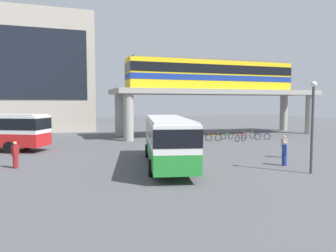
% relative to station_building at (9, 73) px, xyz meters
% --- Properties ---
extents(ground_plane, '(120.00, 120.00, 0.00)m').
position_rel_station_building_xyz_m(ground_plane, '(13.42, -21.00, -8.54)').
color(ground_plane, '#515156').
extents(station_building, '(23.41, 12.07, 17.07)m').
position_rel_station_building_xyz_m(station_building, '(0.00, 0.00, 0.00)').
color(station_building, '#B2A899').
rests_on(station_building, ground_plane).
extents(elevated_platform, '(27.22, 6.84, 5.80)m').
position_rel_station_building_xyz_m(elevated_platform, '(26.10, -15.70, -3.57)').
color(elevated_platform, '#9E9B93').
rests_on(elevated_platform, ground_plane).
extents(train, '(22.09, 2.96, 3.84)m').
position_rel_station_building_xyz_m(train, '(25.22, -15.70, -0.77)').
color(train, yellow).
rests_on(train, elevated_platform).
extents(bus_main, '(5.10, 11.33, 3.22)m').
position_rel_station_building_xyz_m(bus_main, '(13.11, -32.85, -6.55)').
color(bus_main, '#268C33').
rests_on(bus_main, ground_plane).
extents(bicycle_silver, '(1.77, 0.40, 1.04)m').
position_rel_station_building_xyz_m(bicycle_silver, '(27.52, -20.53, -8.18)').
color(bicycle_silver, black).
rests_on(bicycle_silver, ground_plane).
extents(bicycle_red, '(1.70, 0.68, 1.04)m').
position_rel_station_building_xyz_m(bicycle_red, '(25.09, -22.71, -8.18)').
color(bicycle_red, black).
rests_on(bicycle_red, ground_plane).
extents(bicycle_brown, '(1.67, 0.75, 1.04)m').
position_rel_station_building_xyz_m(bicycle_brown, '(21.34, -19.82, -8.18)').
color(bicycle_brown, black).
rests_on(bicycle_brown, ground_plane).
extents(bicycle_orange, '(1.71, 0.63, 1.04)m').
position_rel_station_building_xyz_m(bicycle_orange, '(22.48, -21.41, -8.18)').
color(bicycle_orange, black).
rests_on(bicycle_orange, ground_plane).
extents(bicycle_blue, '(1.68, 0.73, 1.04)m').
position_rel_station_building_xyz_m(bicycle_blue, '(28.33, -22.15, -8.18)').
color(bicycle_blue, black).
rests_on(bicycle_blue, ground_plane).
extents(bicycle_green, '(1.79, 0.25, 1.04)m').
position_rel_station_building_xyz_m(bicycle_green, '(24.80, -20.33, -8.18)').
color(bicycle_green, black).
rests_on(bicycle_green, ground_plane).
extents(pedestrian_at_kerb, '(0.42, 0.32, 1.71)m').
position_rel_station_building_xyz_m(pedestrian_at_kerb, '(22.62, -32.84, -7.73)').
color(pedestrian_at_kerb, '#26262D').
rests_on(pedestrian_at_kerb, ground_plane).
extents(pedestrian_waiting_near_stop, '(0.47, 0.47, 1.64)m').
position_rel_station_building_xyz_m(pedestrian_waiting_near_stop, '(20.52, -35.47, -7.77)').
color(pedestrian_waiting_near_stop, navy).
rests_on(pedestrian_waiting_near_stop, ground_plane).
extents(pedestrian_walking_across, '(0.47, 0.47, 1.74)m').
position_rel_station_building_xyz_m(pedestrian_walking_across, '(3.57, -30.40, -7.72)').
color(pedestrian_walking_across, maroon).
rests_on(pedestrian_walking_across, ground_plane).
extents(lamp_post, '(0.36, 0.36, 5.49)m').
position_rel_station_building_xyz_m(lamp_post, '(20.42, -37.98, -5.24)').
color(lamp_post, '#3F3F44').
rests_on(lamp_post, ground_plane).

